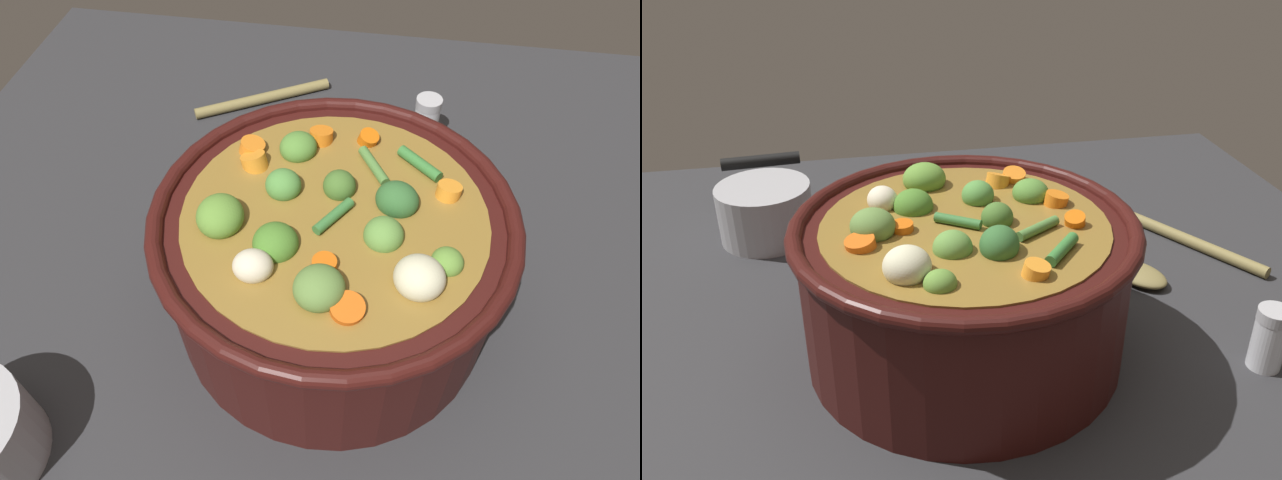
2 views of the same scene
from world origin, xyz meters
TOP-DOWN VIEW (x-y plane):
  - ground_plane at (0.00, 0.00)m, footprint 1.10×1.10m
  - cooking_pot at (0.00, 0.00)m, footprint 0.34×0.34m
  - wooden_spoon at (0.12, -0.28)m, footprint 0.20×0.20m
  - salt_shaker at (-0.08, -0.29)m, footprint 0.03×0.03m

SIDE VIEW (x-z plane):
  - ground_plane at x=0.00m, z-range 0.00..0.00m
  - wooden_spoon at x=0.12m, z-range 0.00..0.02m
  - salt_shaker at x=-0.08m, z-range 0.00..0.07m
  - cooking_pot at x=0.00m, z-range 0.00..0.16m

